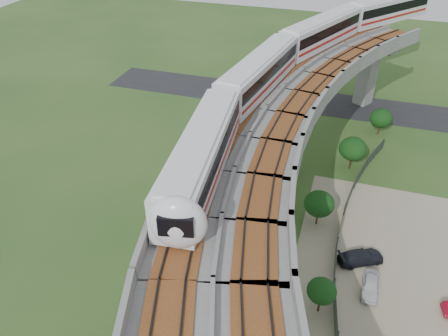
% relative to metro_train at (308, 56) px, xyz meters
% --- Properties ---
extents(ground, '(160.00, 160.00, 0.00)m').
position_rel_metro_train_xyz_m(ground, '(-2.32, -15.20, -12.31)').
color(ground, '#2D5020').
rests_on(ground, ground).
extents(dirt_lot, '(18.00, 26.00, 0.04)m').
position_rel_metro_train_xyz_m(dirt_lot, '(11.68, -17.20, -12.29)').
color(dirt_lot, gray).
rests_on(dirt_lot, ground).
extents(asphalt_road, '(60.00, 8.00, 0.03)m').
position_rel_metro_train_xyz_m(asphalt_road, '(-2.32, 14.80, -12.29)').
color(asphalt_road, '#232326').
rests_on(asphalt_road, ground).
extents(viaduct, '(19.58, 73.98, 11.40)m').
position_rel_metro_train_xyz_m(viaduct, '(1.53, -15.20, -3.26)').
color(viaduct, '#99968E').
rests_on(viaduct, ground).
extents(metro_train, '(19.95, 59.25, 3.64)m').
position_rel_metro_train_xyz_m(metro_train, '(0.00, 0.00, 0.00)').
color(metro_train, white).
rests_on(metro_train, ground).
extents(fence, '(3.87, 38.73, 1.50)m').
position_rel_metro_train_xyz_m(fence, '(7.44, -15.20, -11.56)').
color(fence, '#2D382D').
rests_on(fence, ground).
extents(tree_0, '(2.84, 2.84, 3.56)m').
position_rel_metro_train_xyz_m(tree_0, '(9.27, 7.73, -9.96)').
color(tree_0, '#382314').
rests_on(tree_0, ground).
extents(tree_1, '(3.11, 3.11, 4.00)m').
position_rel_metro_train_xyz_m(tree_1, '(6.30, -1.50, -9.63)').
color(tree_1, '#382314').
rests_on(tree_1, ground).
extents(tree_2, '(2.90, 2.90, 3.76)m').
position_rel_metro_train_xyz_m(tree_2, '(3.94, -12.32, -9.78)').
color(tree_2, '#382314').
rests_on(tree_2, ground).
extents(tree_3, '(2.27, 2.27, 3.36)m').
position_rel_metro_train_xyz_m(tree_3, '(5.47, -22.56, -9.93)').
color(tree_3, '#382314').
rests_on(tree_3, ground).
extents(car_white, '(1.49, 3.46, 1.16)m').
position_rel_metro_train_xyz_m(car_white, '(9.26, -19.27, -11.69)').
color(car_white, silver).
rests_on(car_white, dirt_lot).
extents(car_dark, '(4.40, 3.46, 1.19)m').
position_rel_metro_train_xyz_m(car_dark, '(8.32, -16.20, -11.67)').
color(car_dark, black).
rests_on(car_dark, dirt_lot).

